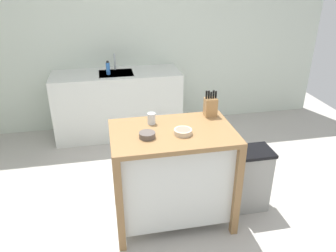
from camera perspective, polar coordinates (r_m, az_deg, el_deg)
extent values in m
plane|color=#ADA8A0|center=(3.17, 0.68, -17.20)|extent=(6.47, 6.47, 0.00)
cube|color=silver|center=(4.76, -5.43, 15.24)|extent=(5.47, 0.10, 2.60)
cube|color=olive|center=(2.79, 0.81, -1.19)|extent=(1.04, 0.68, 0.04)
cube|color=silver|center=(3.00, 0.76, -8.13)|extent=(0.94, 0.58, 0.77)
cube|color=olive|center=(2.74, -8.26, -13.60)|extent=(0.06, 0.06, 0.87)
cube|color=olive|center=(2.92, 11.73, -11.04)|extent=(0.06, 0.06, 0.87)
cube|color=olive|center=(3.24, -9.01, -6.73)|extent=(0.06, 0.06, 0.87)
cube|color=olive|center=(3.40, 7.82, -4.99)|extent=(0.06, 0.06, 0.87)
cube|color=#AD7F4C|center=(3.06, 7.26, 3.24)|extent=(0.11, 0.09, 0.17)
cylinder|color=black|center=(3.00, 6.59, 5.32)|extent=(0.02, 0.02, 0.07)
cylinder|color=black|center=(3.01, 6.99, 5.34)|extent=(0.02, 0.02, 0.07)
cylinder|color=black|center=(3.02, 7.38, 5.26)|extent=(0.02, 0.02, 0.06)
cylinder|color=black|center=(3.02, 7.79, 5.39)|extent=(0.02, 0.02, 0.07)
cylinder|color=black|center=(3.03, 8.18, 5.34)|extent=(0.02, 0.02, 0.06)
cylinder|color=#564C47|center=(2.67, -3.57, -1.56)|extent=(0.13, 0.13, 0.05)
cylinder|color=#342D2A|center=(2.66, -3.58, -1.18)|extent=(0.11, 0.11, 0.01)
cylinder|color=beige|center=(2.72, 2.57, -0.99)|extent=(0.15, 0.15, 0.04)
cylinder|color=gray|center=(2.72, 2.58, -0.64)|extent=(0.12, 0.12, 0.01)
cylinder|color=silver|center=(2.89, -2.84, 1.29)|extent=(0.07, 0.07, 0.10)
cube|color=gray|center=(3.34, 13.75, -8.96)|extent=(0.34, 0.26, 0.60)
cube|color=black|center=(3.17, 14.33, -4.27)|extent=(0.36, 0.28, 0.03)
cube|color=silver|center=(4.63, -8.53, 3.74)|extent=(1.69, 0.60, 0.89)
cube|color=silver|center=(4.47, -8.87, 8.75)|extent=(0.44, 0.36, 0.03)
cylinder|color=#B7BCC1|center=(4.59, -9.10, 10.80)|extent=(0.02, 0.02, 0.22)
cylinder|color=blue|center=(4.40, -10.21, 9.62)|extent=(0.05, 0.05, 0.15)
cylinder|color=black|center=(4.38, -10.30, 10.73)|extent=(0.03, 0.03, 0.02)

